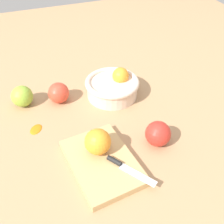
% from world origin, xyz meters
% --- Properties ---
extents(ground_plane, '(2.40, 2.40, 0.00)m').
position_xyz_m(ground_plane, '(0.00, 0.00, 0.00)').
color(ground_plane, tan).
extents(bowl, '(0.20, 0.20, 0.10)m').
position_xyz_m(bowl, '(-0.16, 0.15, 0.04)').
color(bowl, beige).
rests_on(bowl, ground_plane).
extents(cutting_board, '(0.27, 0.20, 0.02)m').
position_xyz_m(cutting_board, '(0.14, -0.00, 0.01)').
color(cutting_board, tan).
rests_on(cutting_board, ground_plane).
extents(orange_on_board, '(0.08, 0.08, 0.08)m').
position_xyz_m(orange_on_board, '(0.11, 0.00, 0.06)').
color(orange_on_board, orange).
rests_on(orange_on_board, cutting_board).
extents(knife, '(0.14, 0.10, 0.01)m').
position_xyz_m(knife, '(0.19, 0.05, 0.03)').
color(knife, silver).
rests_on(knife, cutting_board).
extents(apple_front_left, '(0.08, 0.08, 0.08)m').
position_xyz_m(apple_front_left, '(-0.20, -0.05, 0.04)').
color(apple_front_left, '#D6422D').
rests_on(apple_front_left, ground_plane).
extents(apple_front_left_2, '(0.08, 0.08, 0.08)m').
position_xyz_m(apple_front_left_2, '(-0.22, -0.18, 0.04)').
color(apple_front_left_2, '#8EB738').
rests_on(apple_front_left_2, ground_plane).
extents(apple_back_right, '(0.08, 0.08, 0.08)m').
position_xyz_m(apple_back_right, '(0.12, 0.19, 0.04)').
color(apple_back_right, red).
rests_on(apple_back_right, ground_plane).
extents(citrus_peel, '(0.06, 0.06, 0.01)m').
position_xyz_m(citrus_peel, '(-0.07, -0.16, 0.00)').
color(citrus_peel, orange).
rests_on(citrus_peel, ground_plane).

